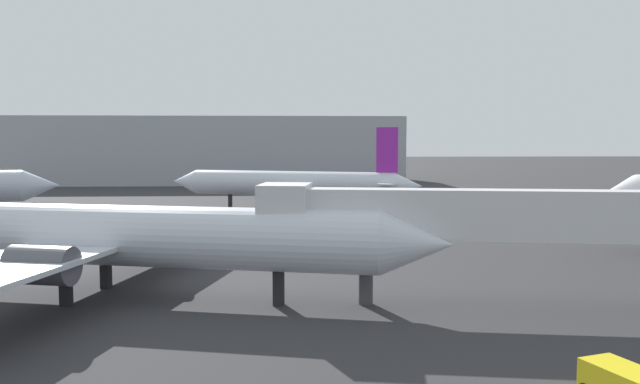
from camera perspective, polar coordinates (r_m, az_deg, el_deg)
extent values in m
cylinder|color=silver|center=(34.80, -17.98, -3.63)|extent=(27.57, 9.54, 3.10)
cone|color=silver|center=(30.67, 8.53, -4.54)|extent=(4.04, 3.81, 3.10)
cube|color=silver|center=(35.54, -19.93, -4.27)|extent=(11.20, 26.86, 0.23)
cylinder|color=#4C4C54|center=(39.56, -15.21, -3.50)|extent=(3.23, 2.37, 1.74)
cylinder|color=#4C4C54|center=(30.94, -23.30, -5.95)|extent=(3.23, 2.37, 1.74)
cube|color=black|center=(32.04, -3.67, -8.45)|extent=(0.58, 0.58, 1.68)
cube|color=black|center=(37.53, -18.35, -6.75)|extent=(0.58, 0.58, 1.68)
cube|color=black|center=(34.27, -21.48, -7.91)|extent=(0.58, 0.58, 1.68)
cone|color=white|center=(50.29, 24.68, -0.49)|extent=(4.27, 4.02, 3.31)
cone|color=#B2BCCC|center=(72.94, -23.34, 0.53)|extent=(4.12, 3.86, 3.24)
cylinder|color=silver|center=(72.66, -2.57, 0.75)|extent=(22.86, 10.38, 2.80)
cone|color=silver|center=(77.90, -11.78, 0.92)|extent=(3.83, 3.66, 2.80)
cone|color=silver|center=(69.56, 7.76, 0.54)|extent=(3.83, 3.66, 2.80)
cube|color=silver|center=(72.33, -1.70, 0.40)|extent=(8.51, 16.81, 0.18)
cube|color=silver|center=(69.84, 6.21, 0.80)|extent=(3.71, 6.39, 0.12)
cube|color=purple|center=(69.76, 5.94, 3.71)|extent=(2.28, 0.99, 4.85)
cylinder|color=#4C4C54|center=(69.56, -3.05, 0.11)|extent=(2.51, 1.98, 1.32)
cylinder|color=#4C4C54|center=(75.57, -1.46, 0.48)|extent=(2.51, 1.98, 1.32)
cube|color=black|center=(75.57, -7.92, -0.89)|extent=(0.47, 0.47, 1.79)
cube|color=black|center=(71.10, -2.06, -1.19)|extent=(0.47, 0.47, 1.79)
cube|color=black|center=(73.88, -1.34, -0.97)|extent=(0.47, 0.47, 1.79)
cube|color=silver|center=(32.14, 16.76, -1.96)|extent=(20.13, 4.89, 2.40)
cube|color=silver|center=(32.02, -3.12, -1.79)|extent=(2.83, 3.16, 2.80)
cylinder|color=#3F3F44|center=(32.07, 4.06, -6.95)|extent=(0.70, 0.70, 3.31)
cube|color=gold|center=(22.13, 25.15, -15.04)|extent=(1.98, 2.69, 1.00)
cube|color=#999EA3|center=(127.64, -9.43, 3.68)|extent=(70.92, 26.58, 12.27)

